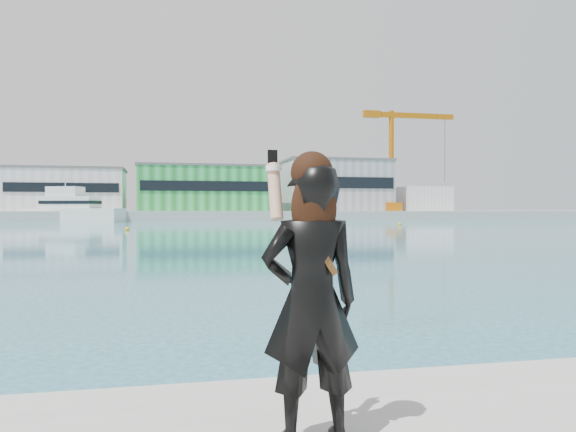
# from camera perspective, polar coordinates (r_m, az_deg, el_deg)

# --- Properties ---
(far_quay) EXTENTS (320.00, 40.00, 2.00)m
(far_quay) POSITION_cam_1_polar(r_m,az_deg,el_deg) (133.94, -11.95, 0.08)
(far_quay) COLOR #9E9E99
(far_quay) RESTS_ON ground
(warehouse_white) EXTENTS (24.48, 15.35, 9.50)m
(warehouse_white) POSITION_cam_1_polar(r_m,az_deg,el_deg) (133.63, -21.44, 2.51)
(warehouse_white) COLOR silver
(warehouse_white) RESTS_ON far_quay
(warehouse_green) EXTENTS (30.60, 16.36, 10.50)m
(warehouse_green) POSITION_cam_1_polar(r_m,az_deg,el_deg) (132.32, -8.48, 2.79)
(warehouse_green) COLOR #218434
(warehouse_green) RESTS_ON far_quay
(warehouse_grey_right) EXTENTS (25.50, 15.35, 12.50)m
(warehouse_grey_right) POSITION_cam_1_polar(r_m,az_deg,el_deg) (138.30, 4.88, 3.11)
(warehouse_grey_right) COLOR gray
(warehouse_grey_right) RESTS_ON far_quay
(ancillary_shed) EXTENTS (12.00, 10.00, 6.00)m
(ancillary_shed) POSITION_cam_1_polar(r_m,az_deg,el_deg) (144.48, 13.48, 1.70)
(ancillary_shed) COLOR silver
(ancillary_shed) RESTS_ON far_quay
(dock_crane) EXTENTS (23.00, 4.00, 24.00)m
(dock_crane) POSITION_cam_1_polar(r_m,az_deg,el_deg) (137.74, 10.91, 5.95)
(dock_crane) COLOR #CF690C
(dock_crane) RESTS_ON far_quay
(flagpole_right) EXTENTS (1.28, 0.16, 8.00)m
(flagpole_right) POSITION_cam_1_polar(r_m,az_deg,el_deg) (127.14, -1.91, 2.56)
(flagpole_right) COLOR silver
(flagpole_right) RESTS_ON far_quay
(motor_yacht) EXTENTS (19.70, 12.47, 8.94)m
(motor_yacht) POSITION_cam_1_polar(r_m,az_deg,el_deg) (117.26, -21.02, 0.71)
(motor_yacht) COLOR silver
(motor_yacht) RESTS_ON ground
(buoy_near) EXTENTS (0.50, 0.50, 0.50)m
(buoy_near) POSITION_cam_1_polar(r_m,az_deg,el_deg) (84.75, 11.29, -0.92)
(buoy_near) COLOR #F7AD0D
(buoy_near) RESTS_ON ground
(buoy_extra) EXTENTS (0.50, 0.50, 0.50)m
(buoy_extra) POSITION_cam_1_polar(r_m,az_deg,el_deg) (64.51, -16.01, -1.43)
(buoy_extra) COLOR #F7AD0D
(buoy_extra) RESTS_ON ground
(woman) EXTENTS (0.66, 0.44, 1.91)m
(woman) POSITION_cam_1_polar(r_m,az_deg,el_deg) (3.70, 2.35, -7.78)
(woman) COLOR black
(woman) RESTS_ON near_quay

